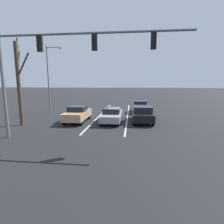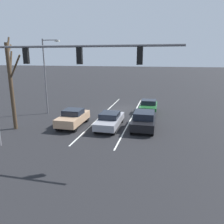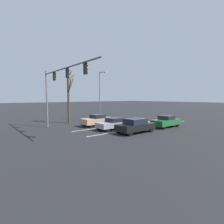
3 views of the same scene
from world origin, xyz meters
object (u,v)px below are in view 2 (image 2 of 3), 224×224
traffic_signal_gantry (45,69)px  street_lamp_right_shoulder (47,72)px  car_black_leftlane_front (144,120)px  car_tan_rightlane_front (73,118)px  car_darkgreen_leftlane_second (148,107)px  bare_tree_near (11,83)px  car_gray_midlane_front (110,120)px

traffic_signal_gantry → street_lamp_right_shoulder: 10.42m
car_black_leftlane_front → car_tan_rightlane_front: bearing=6.0°
car_black_leftlane_front → traffic_signal_gantry: (5.69, 6.16, 4.63)m
car_black_leftlane_front → traffic_signal_gantry: size_ratio=0.36×
car_darkgreen_leftlane_second → bare_tree_near: (10.99, 8.16, 3.31)m
car_gray_midlane_front → car_darkgreen_leftlane_second: size_ratio=1.16×
traffic_signal_gantry → bare_tree_near: bare_tree_near is taller
car_tan_rightlane_front → car_black_leftlane_front: (-6.37, -0.67, 0.01)m
traffic_signal_gantry → bare_tree_near: size_ratio=1.58×
car_gray_midlane_front → street_lamp_right_shoulder: (7.75, -3.29, 3.90)m
car_tan_rightlane_front → car_black_leftlane_front: size_ratio=0.95×
traffic_signal_gantry → street_lamp_right_shoulder: street_lamp_right_shoulder is taller
car_gray_midlane_front → street_lamp_right_shoulder: size_ratio=0.58×
car_tan_rightlane_front → car_black_leftlane_front: car_black_leftlane_front is taller
car_black_leftlane_front → street_lamp_right_shoulder: (10.74, -2.92, 3.81)m
street_lamp_right_shoulder → car_darkgreen_leftlane_second: bearing=-165.9°
car_tan_rightlane_front → car_black_leftlane_front: bearing=-174.0°
car_gray_midlane_front → bare_tree_near: bare_tree_near is taller
car_black_leftlane_front → traffic_signal_gantry: bearing=47.2°
street_lamp_right_shoulder → traffic_signal_gantry: bearing=119.1°
car_gray_midlane_front → car_darkgreen_leftlane_second: (-3.01, -5.98, 0.04)m
car_tan_rightlane_front → car_gray_midlane_front: 3.39m
street_lamp_right_shoulder → car_gray_midlane_front: bearing=157.0°
car_tan_rightlane_front → street_lamp_right_shoulder: (4.38, -3.60, 3.82)m
car_black_leftlane_front → bare_tree_near: 11.73m
car_darkgreen_leftlane_second → traffic_signal_gantry: 13.89m
car_gray_midlane_front → street_lamp_right_shoulder: street_lamp_right_shoulder is taller
car_darkgreen_leftlane_second → traffic_signal_gantry: size_ratio=0.33×
car_black_leftlane_front → street_lamp_right_shoulder: size_ratio=0.55×
bare_tree_near → car_tan_rightlane_front: bearing=-158.0°
bare_tree_near → car_darkgreen_leftlane_second: bearing=-143.4°
car_gray_midlane_front → bare_tree_near: bearing=15.2°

